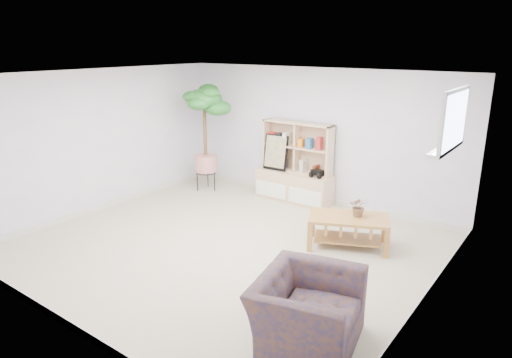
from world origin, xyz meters
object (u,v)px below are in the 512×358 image
Objects in this scene: coffee_table at (348,232)px; floor_tree at (205,139)px; armchair at (307,307)px; storage_unit at (295,163)px.

floor_tree reaches higher than coffee_table.
floor_tree reaches higher than armchair.
storage_unit is 2.14m from coffee_table.
floor_tree is (-1.74, -0.47, 0.31)m from storage_unit.
coffee_table is at bearing -12.71° from floor_tree.
floor_tree is 5.08m from armchair.
storage_unit is at bearing 21.40° from armchair.
storage_unit is at bearing 118.46° from coffee_table.
coffee_table is 0.54× the size of floor_tree.
floor_tree is (-3.40, 0.77, 0.80)m from coffee_table.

